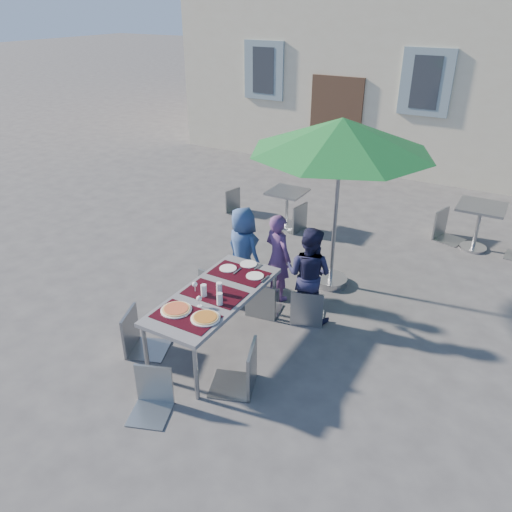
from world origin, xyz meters
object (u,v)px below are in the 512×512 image
Objects in this scene: cafe_table_0 at (287,203)px; bg_chair_l_1 at (449,208)px; child_1 at (278,257)px; chair_3 at (136,309)px; child_2 at (309,275)px; bg_chair_l_0 at (236,188)px; chair_2 at (309,286)px; chair_5 at (148,369)px; child_0 at (243,250)px; pizza_near_left at (176,309)px; cafe_table_1 at (479,219)px; dining_table at (215,297)px; patio_umbrella at (342,137)px; chair_0 at (213,267)px; bg_chair_r_0 at (296,201)px; chair_4 at (242,342)px; chair_1 at (263,279)px; pizza_near_right at (205,318)px.

bg_chair_l_1 reaches higher than cafe_table_0.
chair_3 is at bearing 85.84° from child_1.
child_2 is 1.49× the size of bg_chair_l_0.
chair_2 is 2.35m from chair_5.
child_2 reaches higher than bg_chair_l_1.
child_0 is at bearing 79.69° from chair_3.
pizza_near_left is at bearing -65.95° from bg_chair_l_0.
child_1 is at bearing 87.92° from chair_5.
bg_chair_l_1 reaches higher than cafe_table_1.
dining_table is 0.75× the size of patio_umbrella.
child_2 is at bearing -107.27° from bg_chair_l_1.
bg_chair_r_0 is (-0.05, 2.71, 0.06)m from chair_0.
bg_chair_l_0 reaches higher than pizza_near_left.
child_0 reaches higher than chair_4.
cafe_table_1 is at bearing 58.77° from chair_1.
child_0 is 1.61× the size of cafe_table_1.
patio_umbrella is 3.19m from bg_chair_l_1.
chair_3 reaches higher than pizza_near_right.
chair_1 is 0.94× the size of chair_3.
bg_chair_r_0 is at bearing 97.29° from pizza_near_left.
pizza_near_left is 0.27× the size of child_0.
chair_4 is at bearing -93.33° from chair_2.
chair_4 is at bearing 1.94° from pizza_near_left.
chair_2 is at bearing -106.02° from bg_chair_l_1.
chair_1 is at bearing -113.64° from bg_chair_l_1.
chair_3 is at bearing -73.01° from bg_chair_l_0.
pizza_near_left is at bearing -102.79° from chair_1.
chair_0 is (-0.22, -0.44, -0.12)m from child_0.
chair_0 is at bearing -84.37° from cafe_table_0.
bg_chair_r_0 is (-1.32, 1.49, -1.65)m from patio_umbrella.
cafe_table_1 is at bearing -18.56° from bg_chair_l_1.
bg_chair_l_0 is (-2.19, 2.39, -0.12)m from child_1.
patio_umbrella reaches higher than pizza_near_left.
child_2 is 1.35× the size of bg_chair_r_0.
chair_2 reaches higher than chair_0.
child_2 is 1.90× the size of cafe_table_0.
bg_chair_l_1 is at bearing -97.01° from child_1.
child_0 reaches higher than bg_chair_l_1.
child_1 reaches higher than chair_4.
bg_chair_l_1 is (1.08, 3.48, -0.07)m from child_2.
pizza_near_left is 1.44m from chair_1.
chair_4 reaches higher than chair_5.
dining_table is at bearing 105.58° from child_1.
chair_3 is 5.82m from cafe_table_1.
chair_2 reaches higher than bg_chair_l_0.
child_1 is at bearing 150.07° from chair_2.
child_1 reaches higher than chair_0.
chair_5 is at bearing -106.84° from bg_chair_l_1.
child_1 reaches higher than pizza_near_left.
child_0 is at bearing 25.48° from child_1.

